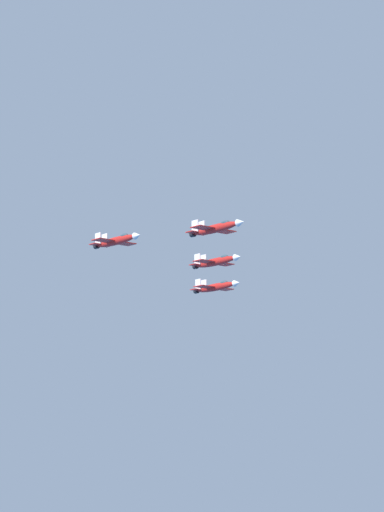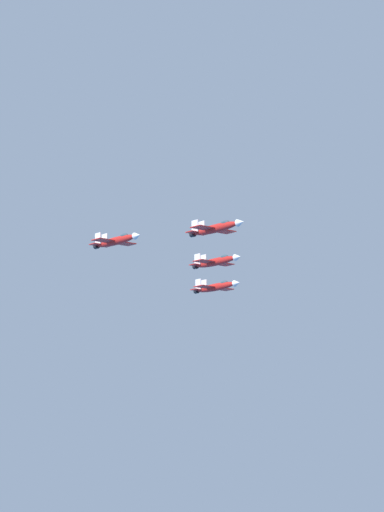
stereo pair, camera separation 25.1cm
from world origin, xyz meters
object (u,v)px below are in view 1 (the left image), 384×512
(jet_lead, at_px, (216,228))
(jet_right_wingman, at_px, (116,241))
(jet_left_wingman, at_px, (216,262))
(jet_left_outer, at_px, (216,287))

(jet_lead, xyz_separation_m, jet_right_wingman, (-16.97, -10.69, -1.77))
(jet_lead, distance_m, jet_left_wingman, 20.28)
(jet_lead, xyz_separation_m, jet_left_wingman, (-13.29, 15.03, -2.96))
(jet_left_wingman, distance_m, jet_right_wingman, 26.01)
(jet_left_outer, bearing_deg, jet_left_wingman, -39.48)
(jet_left_wingman, xyz_separation_m, jet_left_outer, (-13.29, 15.03, -2.16))
(jet_left_wingman, height_order, jet_left_outer, jet_left_wingman)
(jet_lead, relative_size, jet_left_outer, 0.99)
(jet_lead, height_order, jet_right_wingman, jet_lead)
(jet_lead, distance_m, jet_left_outer, 40.45)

